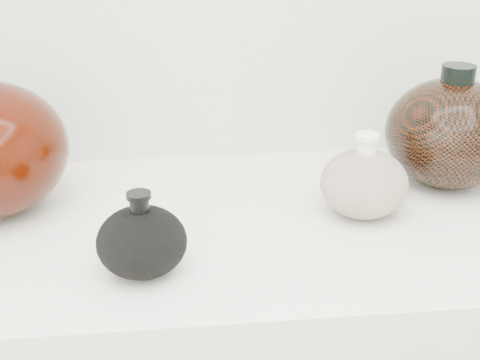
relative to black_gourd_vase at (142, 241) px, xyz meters
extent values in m
cube|color=silver|center=(0.17, 0.13, -0.06)|extent=(1.20, 0.50, 0.03)
ellipsoid|color=black|center=(0.00, 0.00, 0.00)|extent=(0.15, 0.15, 0.09)
cylinder|color=black|center=(0.00, 0.00, 0.05)|extent=(0.03, 0.03, 0.03)
cylinder|color=black|center=(0.00, 0.00, 0.06)|extent=(0.04, 0.04, 0.01)
ellipsoid|color=#BEAF96|center=(0.31, 0.13, 0.00)|extent=(0.13, 0.13, 0.10)
cylinder|color=#F4E1C8|center=(0.31, 0.13, 0.06)|extent=(0.03, 0.03, 0.03)
cylinder|color=#F4E1C8|center=(0.31, 0.13, 0.08)|extent=(0.04, 0.04, 0.01)
ellipsoid|color=black|center=(0.47, 0.22, 0.04)|extent=(0.25, 0.25, 0.17)
cylinder|color=black|center=(0.47, 0.22, 0.13)|extent=(0.06, 0.06, 0.03)
camera|label=1|loc=(0.04, -0.72, 0.39)|focal=50.00mm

